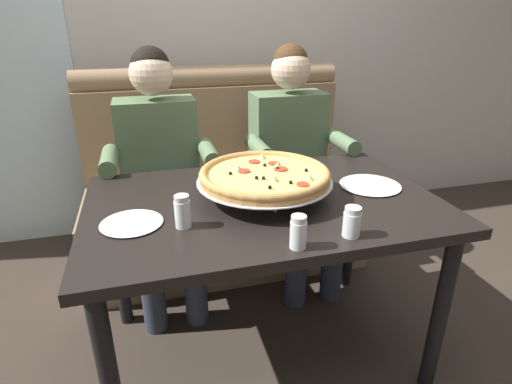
{
  "coord_description": "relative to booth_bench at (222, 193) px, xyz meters",
  "views": [
    {
      "loc": [
        -0.41,
        -1.38,
        1.4
      ],
      "look_at": [
        -0.04,
        -0.03,
        0.8
      ],
      "focal_mm": 28.64,
      "sensor_mm": 36.0,
      "label": 1
    }
  ],
  "objects": [
    {
      "name": "pizza",
      "position": [
        0.01,
        -0.87,
        0.44
      ],
      "size": [
        0.52,
        0.52,
        0.12
      ],
      "color": "silver",
      "rests_on": "dining_table"
    },
    {
      "name": "shaker_oregano",
      "position": [
        -0.32,
        -1.04,
        0.4
      ],
      "size": [
        0.05,
        0.05,
        0.11
      ],
      "color": "white",
      "rests_on": "dining_table"
    },
    {
      "name": "dining_table",
      "position": [
        0.0,
        -0.9,
        0.26
      ],
      "size": [
        1.34,
        0.86,
        0.75
      ],
      "color": "black",
      "rests_on": "ground_plane"
    },
    {
      "name": "ground_plane",
      "position": [
        0.0,
        -0.9,
        -0.4
      ],
      "size": [
        16.0,
        16.0,
        0.0
      ],
      "primitive_type": "plane",
      "color": "#382D26"
    },
    {
      "name": "back_wall_with_window",
      "position": [
        0.0,
        0.57,
        1.0
      ],
      "size": [
        6.0,
        0.12,
        2.8
      ],
      "primitive_type": "cube",
      "color": "beige",
      "rests_on": "ground_plane"
    },
    {
      "name": "diner_left",
      "position": [
        -0.36,
        -0.27,
        0.31
      ],
      "size": [
        0.54,
        0.64,
        1.27
      ],
      "color": "#2D3342",
      "rests_on": "ground_plane"
    },
    {
      "name": "shaker_parmesan",
      "position": [
        0.19,
        -1.25,
        0.39
      ],
      "size": [
        0.06,
        0.06,
        0.1
      ],
      "color": "white",
      "rests_on": "dining_table"
    },
    {
      "name": "plate_near_left",
      "position": [
        -0.49,
        -0.98,
        0.36
      ],
      "size": [
        0.21,
        0.21,
        0.02
      ],
      "color": "white",
      "rests_on": "dining_table"
    },
    {
      "name": "booth_bench",
      "position": [
        0.0,
        0.0,
        0.0
      ],
      "size": [
        1.59,
        0.78,
        1.13
      ],
      "color": "#937556",
      "rests_on": "ground_plane"
    },
    {
      "name": "diner_right",
      "position": [
        0.36,
        -0.27,
        0.31
      ],
      "size": [
        0.54,
        0.64,
        1.27
      ],
      "color": "#2D3342",
      "rests_on": "ground_plane"
    },
    {
      "name": "shaker_pepper_flakes",
      "position": [
        0.0,
        -1.27,
        0.4
      ],
      "size": [
        0.05,
        0.05,
        0.11
      ],
      "color": "white",
      "rests_on": "dining_table"
    },
    {
      "name": "plate_near_right",
      "position": [
        0.47,
        -0.89,
        0.36
      ],
      "size": [
        0.25,
        0.25,
        0.02
      ],
      "color": "white",
      "rests_on": "dining_table"
    }
  ]
}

